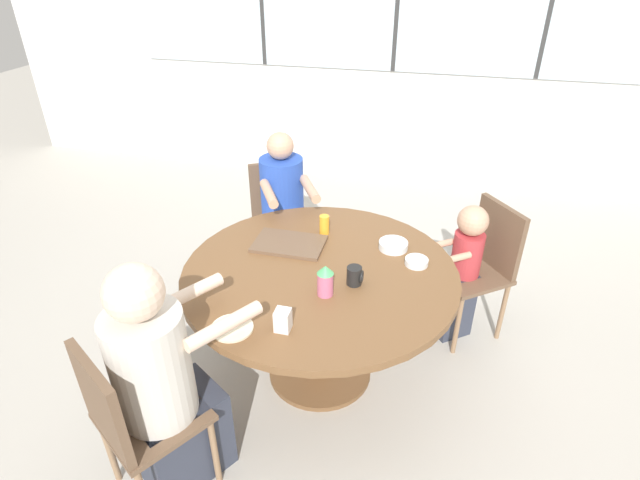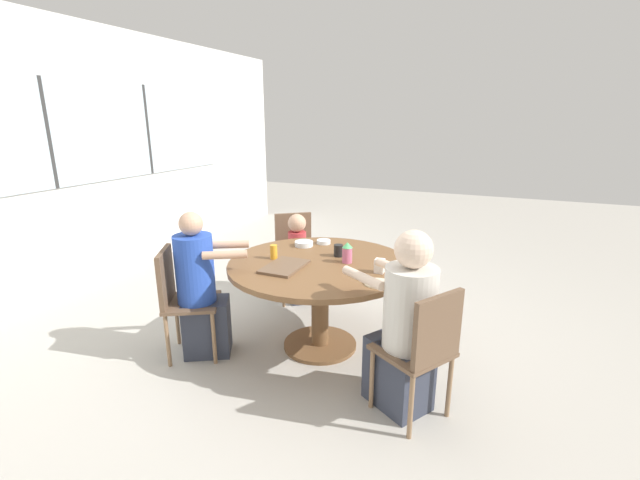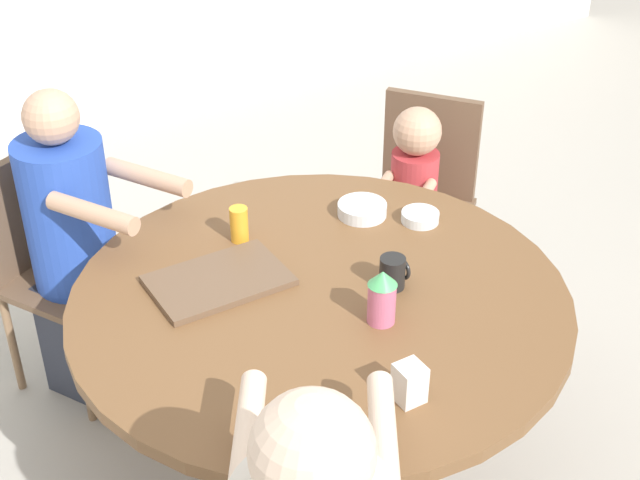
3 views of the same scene
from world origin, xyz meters
name	(u,v)px [view 1 (image 1 of 3)]	position (x,y,z in m)	size (l,w,h in m)	color
ground_plane	(320,372)	(0.00, 0.00, 0.00)	(16.00, 16.00, 0.00)	#B2ADA3
wall_back_with_windows	(395,39)	(0.00, 2.95, 1.42)	(8.40, 0.08, 2.80)	silver
dining_table	(320,291)	(0.00, 0.00, 0.60)	(1.44, 1.44, 0.73)	brown
chair_for_woman_green_shirt	(280,212)	(-0.54, 0.95, 0.52)	(0.55, 0.55, 0.87)	brown
chair_for_man_blue_shirt	(130,416)	(-0.58, -0.92, 0.52)	(0.55, 0.55, 0.87)	brown
chair_for_toddler	(483,259)	(0.87, 0.66, 0.52)	(0.56, 0.56, 0.87)	brown
person_woman_green_shirt	(284,222)	(-0.46, 0.81, 0.53)	(0.51, 0.60, 1.16)	#333847
person_man_blue_shirt	(165,390)	(-0.49, -0.79, 0.55)	(0.58, 0.66, 1.20)	#333847
person_toddler	(461,274)	(0.75, 0.56, 0.45)	(0.37, 0.34, 0.91)	#333847
food_tray_dark	(289,244)	(-0.23, 0.19, 0.74)	(0.39, 0.26, 0.02)	brown
coffee_mug	(355,276)	(0.20, -0.08, 0.78)	(0.08, 0.08, 0.10)	black
sippy_cup	(325,280)	(0.08, -0.20, 0.82)	(0.08, 0.08, 0.16)	#CC668C
juice_glass	(324,225)	(-0.07, 0.37, 0.79)	(0.06, 0.06, 0.11)	gold
milk_carton_small	(283,320)	(-0.04, -0.49, 0.79)	(0.07, 0.07, 0.10)	silver
bowl_white_shallow	(393,245)	(0.34, 0.30, 0.76)	(0.16, 0.16, 0.04)	silver
bowl_cereal	(416,262)	(0.48, 0.17, 0.75)	(0.12, 0.12, 0.03)	silver
plate_tortillas	(232,328)	(-0.26, -0.54, 0.74)	(0.19, 0.19, 0.01)	beige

